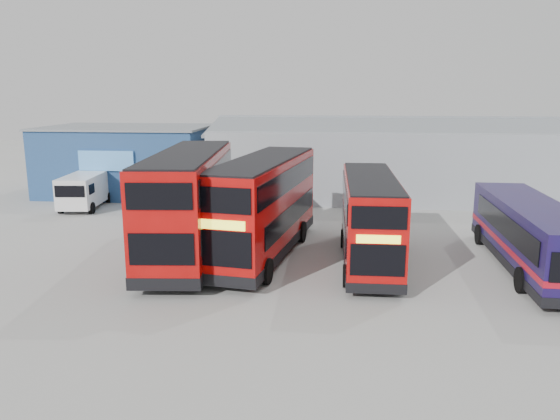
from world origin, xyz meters
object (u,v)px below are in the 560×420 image
object	(u,v)px
office_block	(129,160)
single_decker_blue	(530,237)
panel_van	(85,189)
double_decker_centre	(263,208)
double_decker_left	(189,204)
maintenance_shed	(417,160)
double_decker_right	(370,221)

from	to	relation	value
office_block	single_decker_blue	distance (m)	29.32
single_decker_blue	panel_van	xyz separation A→B (m)	(-25.39, 10.31, -0.20)
office_block	double_decker_centre	world-z (taller)	office_block
double_decker_left	panel_van	distance (m)	13.96
office_block	single_decker_blue	xyz separation A→B (m)	(24.49, -16.09, -1.10)
office_block	maintenance_shed	distance (m)	22.09
double_decker_centre	panel_van	distance (m)	16.45
panel_van	double_decker_right	bearing A→B (deg)	-34.54
double_decker_right	office_block	bearing A→B (deg)	137.07
office_block	single_decker_blue	bearing A→B (deg)	-33.30
office_block	panel_van	bearing A→B (deg)	-98.85
double_decker_left	double_decker_right	bearing A→B (deg)	172.19
double_decker_left	panel_van	xyz separation A→B (m)	(-9.90, 9.76, -1.20)
office_block	double_decker_right	bearing A→B (deg)	-42.37
maintenance_shed	panel_van	bearing A→B (deg)	-161.24
double_decker_centre	double_decker_right	size ratio (longest dim) A/B	1.18
panel_van	office_block	bearing A→B (deg)	75.57
double_decker_centre	single_decker_blue	distance (m)	12.05
office_block	double_decker_right	distance (m)	23.66
office_block	maintenance_shed	size ratio (longest dim) A/B	0.40
maintenance_shed	double_decker_left	distance (m)	21.83
double_decker_left	panel_van	world-z (taller)	double_decker_left
double_decker_left	single_decker_blue	bearing A→B (deg)	172.91
double_decker_centre	double_decker_right	distance (m)	5.04
maintenance_shed	double_decker_centre	distance (m)	19.70
office_block	double_decker_left	bearing A→B (deg)	-59.91
single_decker_blue	double_decker_right	bearing A→B (deg)	-0.29
double_decker_left	double_decker_centre	size ratio (longest dim) A/B	1.06
double_decker_left	office_block	bearing A→B (deg)	-64.95
double_decker_centre	panel_van	bearing A→B (deg)	153.51
double_decker_right	panel_van	bearing A→B (deg)	150.48
maintenance_shed	double_decker_left	world-z (taller)	maintenance_shed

